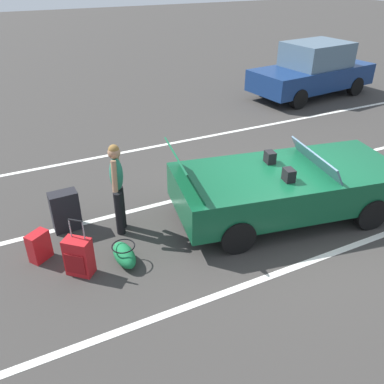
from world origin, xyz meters
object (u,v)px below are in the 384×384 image
(convertible_car, at_px, (296,185))
(duffel_bag, at_px, (124,255))
(suitcase_medium_bright, at_px, (79,257))
(traveler_person, at_px, (117,184))
(suitcase_small_carryon, at_px, (39,246))
(parked_sedan_near, at_px, (313,70))
(suitcase_large_black, at_px, (65,211))

(convertible_car, relative_size, duffel_bag, 6.74)
(suitcase_medium_bright, height_order, traveler_person, traveler_person)
(suitcase_medium_bright, height_order, suitcase_small_carryon, suitcase_medium_bright)
(convertible_car, bearing_deg, parked_sedan_near, 57.73)
(suitcase_large_black, bearing_deg, suitcase_medium_bright, 175.83)
(suitcase_small_carryon, distance_m, traveler_person, 1.59)
(duffel_bag, relative_size, parked_sedan_near, 0.14)
(suitcase_medium_bright, distance_m, duffel_bag, 0.70)
(suitcase_medium_bright, relative_size, suitcase_small_carryon, 1.88)
(convertible_car, xyz_separation_m, parked_sedan_near, (5.47, 5.91, 0.30))
(parked_sedan_near, bearing_deg, suitcase_small_carryon, 21.50)
(suitcase_large_black, height_order, traveler_person, traveler_person)
(convertible_car, height_order, suitcase_small_carryon, convertible_car)
(convertible_car, relative_size, traveler_person, 2.67)
(convertible_car, xyz_separation_m, duffel_bag, (-3.35, -0.00, -0.43))
(convertible_car, distance_m, traveler_person, 3.26)
(suitcase_medium_bright, relative_size, traveler_person, 0.57)
(duffel_bag, bearing_deg, convertible_car, 0.08)
(suitcase_small_carryon, bearing_deg, suitcase_medium_bright, -175.53)
(suitcase_large_black, bearing_deg, traveler_person, -120.31)
(suitcase_medium_bright, height_order, parked_sedan_near, parked_sedan_near)
(suitcase_small_carryon, xyz_separation_m, parked_sedan_near, (10.00, 5.22, 0.64))
(convertible_car, xyz_separation_m, suitcase_small_carryon, (-4.53, 0.69, -0.34))
(suitcase_large_black, distance_m, duffel_bag, 1.52)
(suitcase_large_black, xyz_separation_m, traveler_person, (0.86, -0.47, 0.56))
(convertible_car, distance_m, suitcase_small_carryon, 4.60)
(convertible_car, xyz_separation_m, suitcase_large_black, (-3.97, 1.37, -0.22))
(suitcase_small_carryon, bearing_deg, traveler_person, -116.07)
(parked_sedan_near, bearing_deg, convertible_car, 41.15)
(convertible_car, bearing_deg, suitcase_small_carryon, -178.13)
(suitcase_small_carryon, xyz_separation_m, duffel_bag, (1.18, -0.69, -0.09))
(suitcase_small_carryon, height_order, duffel_bag, suitcase_small_carryon)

